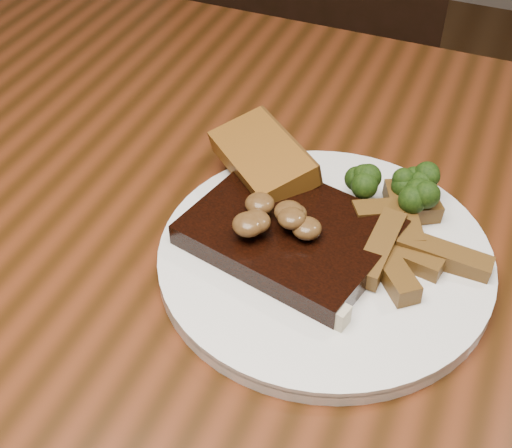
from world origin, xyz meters
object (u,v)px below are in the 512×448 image
Objects in this scene: garlic_bread at (262,175)px; potato_wedges at (417,255)px; plate at (325,259)px; steak at (290,234)px; dining_table at (231,324)px; chair_far at (310,90)px.

potato_wedges is (0.16, -0.05, 0.00)m from garlic_bread.
steak is (-0.03, 0.00, 0.02)m from plate.
dining_table is 15.25× the size of potato_wedges.
dining_table is 0.15m from garlic_bread.
dining_table is 9.56× the size of steak.
garlic_bread is at bearing 162.80° from potato_wedges.
plate reaches higher than dining_table.
chair_far is 0.76m from potato_wedges.
steak is at bearing 179.16° from plate.
dining_table is 0.13m from steak.
steak is 0.11m from potato_wedges.
chair_far reaches higher than plate.
chair_far is at bearing 102.22° from dining_table.
dining_table is at bearing -163.46° from plate.
chair_far reaches higher than dining_table.
steak and garlic_bread have the same top height.
chair_far is 0.74m from plate.
plate is at bearing -166.55° from potato_wedges.
garlic_bread is (-0.09, 0.07, 0.02)m from plate.
plate is at bearing 16.54° from dining_table.
dining_table is at bearing -164.93° from potato_wedges.
plate is (0.08, 0.02, 0.10)m from dining_table.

